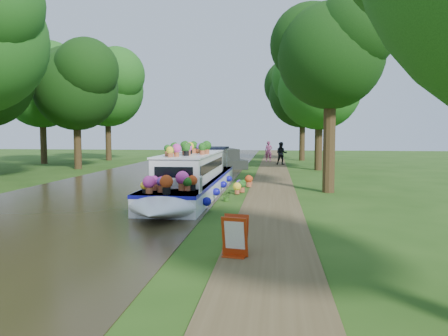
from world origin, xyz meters
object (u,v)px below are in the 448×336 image
plant_boat (192,177)px  pedestrian_dark (282,153)px  second_boat (223,160)px  sandwich_board (235,238)px  pedestrian_pink (269,151)px

plant_boat → pedestrian_dark: size_ratio=7.03×
second_boat → sandwich_board: size_ratio=8.88×
second_boat → sandwich_board: (3.20, -25.00, -0.16)m
pedestrian_pink → pedestrian_dark: pedestrian_dark is taller
plant_boat → sandwich_board: size_ratio=14.78×
plant_boat → sandwich_board: plant_boat is taller
pedestrian_dark → pedestrian_pink: bearing=106.8°
plant_boat → pedestrian_dark: (4.15, 18.57, 0.14)m
plant_boat → pedestrian_dark: bearing=77.4°
sandwich_board → pedestrian_pink: (0.31, 31.85, 0.54)m
plant_boat → second_boat: plant_boat is taller
sandwich_board → second_boat: bearing=108.4°
pedestrian_pink → pedestrian_dark: 4.36m
second_boat → pedestrian_dark: (4.65, 2.64, 0.39)m
plant_boat → second_boat: 15.94m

